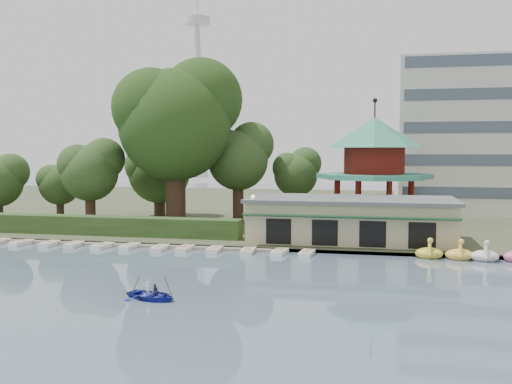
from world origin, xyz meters
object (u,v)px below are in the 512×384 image
(dock, at_px, (104,244))
(rowboat_with_passengers, at_px, (152,291))
(big_tree, at_px, (177,116))
(pavilion, at_px, (374,161))
(boathouse, at_px, (351,219))

(dock, distance_m, rowboat_with_passengers, 20.46)
(big_tree, bearing_deg, pavilion, 10.35)
(pavilion, relative_size, big_tree, 0.74)
(boathouse, height_order, pavilion, pavilion)
(dock, xyz_separation_m, rowboat_with_passengers, (11.50, -16.92, 0.34))
(boathouse, bearing_deg, dock, -167.76)
(boathouse, relative_size, pavilion, 1.38)
(rowboat_with_passengers, bearing_deg, dock, 124.22)
(pavilion, distance_m, rowboat_with_passengers, 34.80)
(dock, bearing_deg, rowboat_with_passengers, -55.78)
(dock, xyz_separation_m, pavilion, (24.00, 14.80, 7.36))
(big_tree, bearing_deg, boathouse, -18.28)
(pavilion, distance_m, big_tree, 21.71)
(dock, height_order, big_tree, big_tree)
(boathouse, xyz_separation_m, big_tree, (-18.84, 6.22, 9.87))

